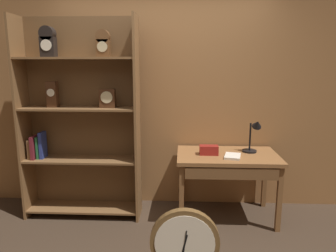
{
  "coord_description": "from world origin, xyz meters",
  "views": [
    {
      "loc": [
        0.23,
        -2.34,
        1.71
      ],
      "look_at": [
        0.09,
        0.75,
        1.1
      ],
      "focal_mm": 33.4,
      "sensor_mm": 36.0,
      "label": 1
    }
  ],
  "objects_px": {
    "toolbox_small": "(209,150)",
    "workbench": "(227,163)",
    "desk_lamp": "(254,134)",
    "open_repair_manual": "(233,156)",
    "bookshelf": "(79,118)",
    "round_clock_large": "(185,244)"
  },
  "relations": [
    {
      "from": "desk_lamp",
      "to": "open_repair_manual",
      "type": "xyz_separation_m",
      "value": [
        -0.26,
        -0.2,
        -0.2
      ]
    },
    {
      "from": "toolbox_small",
      "to": "round_clock_large",
      "type": "bearing_deg",
      "value": -104.27
    },
    {
      "from": "bookshelf",
      "to": "workbench",
      "type": "relative_size",
      "value": 2.01
    },
    {
      "from": "desk_lamp",
      "to": "open_repair_manual",
      "type": "distance_m",
      "value": 0.38
    },
    {
      "from": "workbench",
      "to": "toolbox_small",
      "type": "distance_m",
      "value": 0.25
    },
    {
      "from": "toolbox_small",
      "to": "workbench",
      "type": "bearing_deg",
      "value": 0.53
    },
    {
      "from": "workbench",
      "to": "desk_lamp",
      "type": "height_order",
      "value": "desk_lamp"
    },
    {
      "from": "workbench",
      "to": "round_clock_large",
      "type": "distance_m",
      "value": 1.19
    },
    {
      "from": "toolbox_small",
      "to": "open_repair_manual",
      "type": "height_order",
      "value": "toolbox_small"
    },
    {
      "from": "desk_lamp",
      "to": "toolbox_small",
      "type": "relative_size",
      "value": 1.95
    },
    {
      "from": "workbench",
      "to": "round_clock_large",
      "type": "relative_size",
      "value": 1.84
    },
    {
      "from": "bookshelf",
      "to": "desk_lamp",
      "type": "distance_m",
      "value": 1.94
    },
    {
      "from": "workbench",
      "to": "open_repair_manual",
      "type": "relative_size",
      "value": 5.0
    },
    {
      "from": "bookshelf",
      "to": "toolbox_small",
      "type": "height_order",
      "value": "bookshelf"
    },
    {
      "from": "desk_lamp",
      "to": "toolbox_small",
      "type": "distance_m",
      "value": 0.54
    },
    {
      "from": "desk_lamp",
      "to": "open_repair_manual",
      "type": "relative_size",
      "value": 1.79
    },
    {
      "from": "open_repair_manual",
      "to": "round_clock_large",
      "type": "distance_m",
      "value": 1.16
    },
    {
      "from": "open_repair_manual",
      "to": "workbench",
      "type": "bearing_deg",
      "value": 123.65
    },
    {
      "from": "desk_lamp",
      "to": "round_clock_large",
      "type": "height_order",
      "value": "desk_lamp"
    },
    {
      "from": "bookshelf",
      "to": "desk_lamp",
      "type": "relative_size",
      "value": 5.62
    },
    {
      "from": "desk_lamp",
      "to": "toolbox_small",
      "type": "bearing_deg",
      "value": -168.65
    },
    {
      "from": "bookshelf",
      "to": "open_repair_manual",
      "type": "xyz_separation_m",
      "value": [
        1.68,
        -0.14,
        -0.37
      ]
    }
  ]
}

